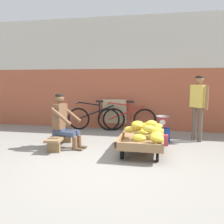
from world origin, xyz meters
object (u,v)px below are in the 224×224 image
object	(u,v)px
bicycle_near_left	(96,118)
sign_board	(115,114)
vendor_seated	(64,121)
banana_cart	(142,140)
low_bench	(61,138)
plastic_crate	(162,134)
customer_adult	(198,101)
shopping_bag	(164,140)
weighing_scale	(162,122)
bicycle_far_left	(126,119)

from	to	relation	value
bicycle_near_left	sign_board	bearing A→B (deg)	25.55
vendor_seated	bicycle_near_left	world-z (taller)	vendor_seated
banana_cart	low_bench	bearing A→B (deg)	179.20
plastic_crate	customer_adult	xyz separation A→B (m)	(0.80, 0.13, 0.80)
vendor_seated	shopping_bag	size ratio (longest dim) A/B	4.75
plastic_crate	sign_board	world-z (taller)	sign_board
plastic_crate	banana_cart	bearing A→B (deg)	-111.80
banana_cart	bicycle_near_left	world-z (taller)	bicycle_near_left
weighing_scale	customer_adult	size ratio (longest dim) A/B	0.20
banana_cart	sign_board	world-z (taller)	sign_board
low_bench	bicycle_near_left	distance (m)	1.89
banana_cart	bicycle_far_left	distance (m)	2.03
bicycle_far_left	shopping_bag	bearing A→B (deg)	-52.92
banana_cart	shopping_bag	size ratio (longest dim) A/B	6.05
low_bench	plastic_crate	world-z (taller)	plastic_crate
vendor_seated	plastic_crate	distance (m)	2.32
banana_cart	sign_board	bearing A→B (deg)	114.27
low_bench	bicycle_near_left	size ratio (longest dim) A/B	0.68
bicycle_near_left	sign_board	distance (m)	0.56
low_bench	sign_board	bearing A→B (deg)	69.52
banana_cart	plastic_crate	distance (m)	1.08
vendor_seated	customer_adult	distance (m)	3.10
plastic_crate	customer_adult	world-z (taller)	customer_adult
low_bench	shopping_bag	world-z (taller)	low_bench
weighing_scale	customer_adult	world-z (taller)	customer_adult
weighing_scale	customer_adult	bearing A→B (deg)	9.61
vendor_seated	plastic_crate	size ratio (longest dim) A/B	3.17
vendor_seated	shopping_bag	world-z (taller)	vendor_seated
sign_board	shopping_bag	size ratio (longest dim) A/B	3.68
weighing_scale	sign_board	distance (m)	1.77
bicycle_near_left	shopping_bag	xyz separation A→B (m)	(1.90, -1.30, -0.23)
plastic_crate	weighing_scale	bearing A→B (deg)	-90.00
low_bench	shopping_bag	xyz separation A→B (m)	(2.18, 0.56, -0.08)
bicycle_far_left	banana_cart	bearing A→B (deg)	-73.19
shopping_bag	sign_board	bearing A→B (deg)	132.14
plastic_crate	bicycle_near_left	bearing A→B (deg)	154.52
vendor_seated	shopping_bag	distance (m)	2.22
bicycle_near_left	customer_adult	world-z (taller)	customer_adult
vendor_seated	bicycle_near_left	bearing A→B (deg)	84.03
plastic_crate	sign_board	distance (m)	1.79
bicycle_far_left	customer_adult	size ratio (longest dim) A/B	1.08
sign_board	banana_cart	bearing A→B (deg)	-65.73
bicycle_far_left	sign_board	world-z (taller)	sign_board
low_bench	weighing_scale	distance (m)	2.37
low_bench	plastic_crate	distance (m)	2.36
low_bench	customer_adult	distance (m)	3.24
plastic_crate	bicycle_far_left	bearing A→B (deg)	136.44
banana_cart	bicycle_far_left	xyz separation A→B (m)	(-0.58, 1.94, 0.11)
banana_cart	vendor_seated	size ratio (longest dim) A/B	1.27
banana_cart	vendor_seated	xyz separation A→B (m)	(-1.66, 0.01, 0.33)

